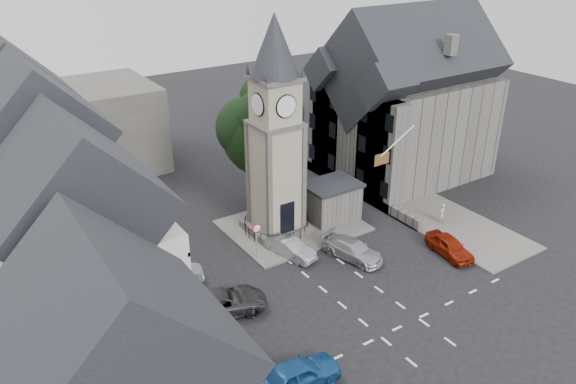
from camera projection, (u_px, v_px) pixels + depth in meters
ground at (341, 282)px, 36.97m from camera, size 120.00×120.00×0.00m
pavement_west at (126, 298)px, 35.26m from camera, size 6.00×30.00×0.14m
pavement_east at (393, 193)px, 48.91m from camera, size 6.00×26.00×0.14m
central_island at (293, 226)px, 43.70m from camera, size 10.00×8.00×0.16m
road_markings at (399, 327)px, 32.82m from camera, size 20.00×8.00×0.01m
clock_tower at (275, 131)px, 39.47m from camera, size 4.86×4.86×16.25m
stone_shelter at (331, 201)px, 44.32m from camera, size 4.30×3.30×3.08m
town_tree at (263, 123)px, 44.73m from camera, size 7.20×7.20×10.80m
warning_sign_post at (257, 234)px, 38.59m from camera, size 0.70×0.19×2.85m
terrace_pink at (23, 162)px, 38.48m from camera, size 8.10×7.60×12.80m
terrace_cream at (49, 206)px, 32.46m from camera, size 8.10×7.60×12.80m
terrace_tudor at (89, 277)px, 26.60m from camera, size 8.10×7.60×12.00m
backdrop_west at (44, 137)px, 50.37m from camera, size 20.00×10.00×8.00m
east_building at (405, 110)px, 50.26m from camera, size 14.40×11.40×12.60m
east_boundary_wall at (353, 189)px, 48.86m from camera, size 0.40×16.00×0.90m
flagpole at (397, 141)px, 40.91m from camera, size 3.68×0.10×2.74m
car_west_blue at (299, 373)px, 28.40m from camera, size 4.61×2.08×1.54m
car_west_silver at (171, 275)px, 36.55m from camera, size 4.34×2.51×1.35m
car_west_grey at (223, 302)px, 33.79m from camera, size 5.75×3.75×1.47m
car_island_silver at (291, 248)px, 39.58m from camera, size 2.32×4.13×1.29m
car_island_east at (352, 249)px, 39.37m from camera, size 2.94×4.92×1.34m
car_east_red at (449, 246)px, 39.73m from camera, size 2.18×4.24×1.38m
pedestrian at (442, 214)px, 43.80m from camera, size 0.67×0.49×1.70m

